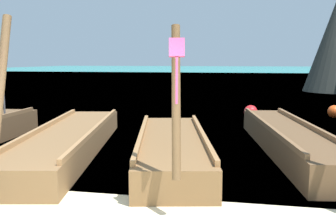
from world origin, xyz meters
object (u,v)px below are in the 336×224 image
longtail_boat_red_ribbon (289,140)px  longtail_boat_violet_ribbon (69,141)px  longtail_boat_pink_ribbon (172,148)px  mooring_buoy_near (251,112)px  mooring_buoy_far (334,112)px

longtail_boat_red_ribbon → longtail_boat_violet_ribbon: bearing=-169.0°
longtail_boat_violet_ribbon → longtail_boat_pink_ribbon: longtail_boat_violet_ribbon is taller
longtail_boat_violet_ribbon → mooring_buoy_near: 7.24m
mooring_buoy_near → longtail_boat_pink_ribbon: bearing=-105.6°
longtail_boat_red_ribbon → mooring_buoy_far: bearing=68.6°
longtail_boat_red_ribbon → mooring_buoy_near: (-0.73, 4.97, -0.05)m
longtail_boat_violet_ribbon → mooring_buoy_near: longtail_boat_violet_ribbon is taller
mooring_buoy_near → longtail_boat_violet_ribbon: bearing=-125.1°
longtail_boat_violet_ribbon → longtail_boat_red_ribbon: bearing=11.0°
longtail_boat_red_ribbon → mooring_buoy_near: bearing=98.4°
longtail_boat_violet_ribbon → longtail_boat_pink_ribbon: 2.44m
longtail_boat_red_ribbon → longtail_boat_pink_ribbon: bearing=-153.1°
longtail_boat_red_ribbon → mooring_buoy_near: longtail_boat_red_ribbon is taller
mooring_buoy_near → mooring_buoy_far: size_ratio=1.04×
mooring_buoy_near → mooring_buoy_far: (2.97, 0.74, -0.01)m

